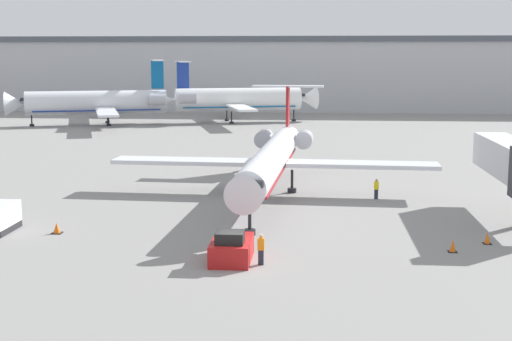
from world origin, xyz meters
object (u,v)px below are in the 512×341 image
(airplane_main, at_px, (273,157))
(jet_bridge, at_px, (512,160))
(pushback_tug, at_px, (232,248))
(airplane_parked_far_left, at_px, (234,99))
(worker_near_tug, at_px, (261,248))
(traffic_cone_mid, at_px, (487,238))
(airplane_parked_far_right, at_px, (102,102))
(traffic_cone_right, at_px, (453,246))
(worker_by_wing, at_px, (376,189))
(traffic_cone_left, at_px, (57,228))

(airplane_main, xyz_separation_m, jet_bridge, (18.36, -8.16, 1.12))
(pushback_tug, bearing_deg, airplane_parked_far_left, 96.29)
(worker_near_tug, height_order, traffic_cone_mid, worker_near_tug)
(worker_near_tug, distance_m, airplane_parked_far_right, 89.74)
(traffic_cone_right, height_order, jet_bridge, jet_bridge)
(airplane_main, bearing_deg, worker_near_tug, -88.49)
(worker_by_wing, relative_size, jet_bridge, 0.13)
(traffic_cone_right, height_order, traffic_cone_mid, traffic_cone_right)
(traffic_cone_mid, xyz_separation_m, airplane_parked_far_right, (-48.84, 76.94, 3.57))
(traffic_cone_right, height_order, airplane_parked_far_right, airplane_parked_far_right)
(traffic_cone_left, relative_size, traffic_cone_mid, 0.94)
(airplane_parked_far_right, height_order, jet_bridge, airplane_parked_far_right)
(traffic_cone_left, xyz_separation_m, airplane_parked_far_left, (3.09, 82.94, 3.88))
(traffic_cone_mid, distance_m, airplane_parked_far_left, 87.41)
(pushback_tug, relative_size, worker_by_wing, 2.37)
(worker_near_tug, height_order, traffic_cone_right, worker_near_tug)
(airplane_parked_far_right, bearing_deg, jet_bridge, -53.00)
(traffic_cone_left, xyz_separation_m, traffic_cone_mid, (29.10, -0.43, 0.02))
(airplane_main, height_order, jet_bridge, airplane_main)
(traffic_cone_right, distance_m, airplane_parked_far_left, 88.76)
(worker_by_wing, xyz_separation_m, jet_bridge, (9.37, -6.61, 3.54))
(traffic_cone_right, xyz_separation_m, airplane_parked_far_left, (-23.37, 85.54, 3.84))
(airplane_parked_far_right, bearing_deg, worker_near_tug, -67.44)
(airplane_main, height_order, pushback_tug, airplane_main)
(worker_near_tug, relative_size, worker_by_wing, 1.07)
(traffic_cone_left, bearing_deg, traffic_cone_mid, -0.84)
(worker_by_wing, distance_m, traffic_cone_mid, 15.50)
(pushback_tug, bearing_deg, traffic_cone_mid, 17.64)
(traffic_cone_right, xyz_separation_m, airplane_parked_far_right, (-46.20, 79.11, 3.56))
(pushback_tug, bearing_deg, worker_near_tug, -21.84)
(worker_by_wing, height_order, traffic_cone_right, worker_by_wing)
(worker_near_tug, bearing_deg, worker_by_wing, 67.36)
(traffic_cone_mid, bearing_deg, worker_by_wing, 112.84)
(traffic_cone_left, relative_size, traffic_cone_right, 0.91)
(airplane_parked_far_left, distance_m, jet_bridge, 81.19)
(traffic_cone_right, bearing_deg, airplane_main, 124.48)
(worker_near_tug, distance_m, worker_by_wing, 21.86)
(worker_by_wing, bearing_deg, airplane_parked_far_left, 106.14)
(airplane_parked_far_left, height_order, jet_bridge, airplane_parked_far_left)
(traffic_cone_mid, xyz_separation_m, airplane_parked_far_left, (-26.01, 83.36, 3.85))
(traffic_cone_right, bearing_deg, worker_near_tug, -162.50)
(airplane_parked_far_left, bearing_deg, traffic_cone_right, -74.72)
(airplane_main, bearing_deg, jet_bridge, -23.97)
(worker_near_tug, bearing_deg, jet_bridge, 37.32)
(pushback_tug, relative_size, traffic_cone_right, 5.08)
(worker_near_tug, relative_size, jet_bridge, 0.14)
(worker_near_tug, xyz_separation_m, airplane_parked_far_left, (-11.58, 89.26, 3.24))
(airplane_main, relative_size, airplane_parked_far_left, 1.09)
(pushback_tug, relative_size, traffic_cone_left, 5.57)
(traffic_cone_right, distance_m, jet_bridge, 12.22)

